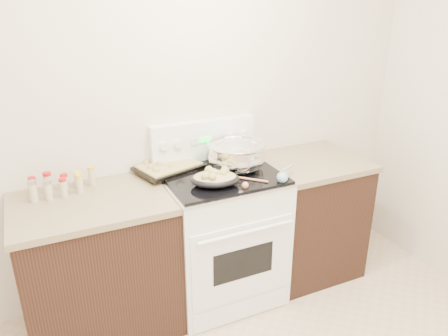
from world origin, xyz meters
TOP-DOWN VIEW (x-y plane):
  - room_shell at (0.00, 0.00)m, footprint 4.10×3.60m
  - counter_left at (-0.48, 1.43)m, footprint 0.93×0.67m
  - counter_right at (1.08, 1.43)m, footprint 0.73×0.67m
  - kitchen_range at (0.35, 1.42)m, footprint 0.78×0.73m
  - mixing_bowl at (0.48, 1.46)m, footprint 0.41×0.41m
  - roasting_pan at (0.24, 1.26)m, footprint 0.36×0.30m
  - baking_sheet at (0.06, 1.64)m, footprint 0.49×0.40m
  - wooden_spoon at (0.42, 1.19)m, footprint 0.19×0.19m
  - blue_ladle at (0.66, 1.15)m, footprint 0.21×0.19m
  - spice_jars at (-0.63, 1.59)m, footprint 0.39×0.16m

SIDE VIEW (x-z plane):
  - counter_left at x=-0.48m, z-range 0.00..0.92m
  - counter_right at x=1.08m, z-range 0.00..0.92m
  - kitchen_range at x=0.35m, z-range -0.12..1.10m
  - wooden_spoon at x=0.42m, z-range 0.93..0.98m
  - baking_sheet at x=0.06m, z-range 0.93..0.99m
  - blue_ladle at x=0.66m, z-range 0.93..1.02m
  - spice_jars at x=-0.63m, z-range 0.92..1.05m
  - roasting_pan at x=0.24m, z-range 0.94..1.05m
  - mixing_bowl at x=0.48m, z-range 0.92..1.15m
  - room_shell at x=0.00m, z-range 0.33..3.08m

